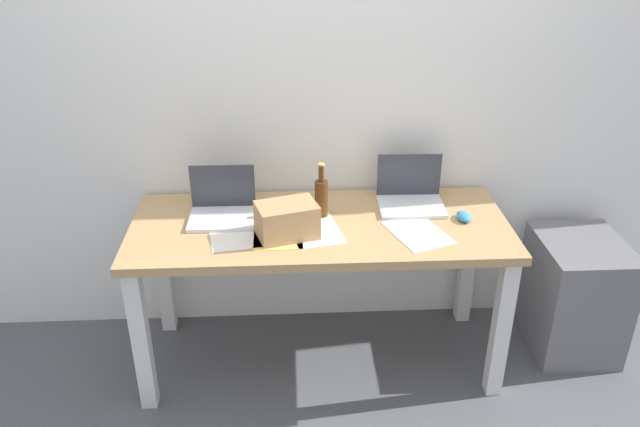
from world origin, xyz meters
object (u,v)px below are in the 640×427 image
object	(u,v)px
laptop_left	(222,208)
filing_cabinet	(574,295)
laptop_right	(411,196)
cardboard_box	(287,220)
beer_bottle	(321,197)
desk	(320,244)
computer_mouse	(464,216)

from	to	relation	value
laptop_left	filing_cabinet	world-z (taller)	laptop_left
laptop_right	cardboard_box	xyz separation A→B (m)	(-0.58, -0.27, 0.03)
cardboard_box	beer_bottle	bearing A→B (deg)	49.33
beer_bottle	cardboard_box	size ratio (longest dim) A/B	1.03
desk	beer_bottle	size ratio (longest dim) A/B	6.56
beer_bottle	laptop_right	bearing A→B (deg)	12.13
desk	laptop_left	xyz separation A→B (m)	(-0.44, 0.09, 0.15)
desk	filing_cabinet	xyz separation A→B (m)	(1.27, 0.04, -0.35)
computer_mouse	filing_cabinet	distance (m)	0.78
filing_cabinet	beer_bottle	bearing A→B (deg)	178.65
computer_mouse	laptop_left	bearing A→B (deg)	167.93
beer_bottle	filing_cabinet	world-z (taller)	beer_bottle
laptop_left	laptop_right	size ratio (longest dim) A/B	0.96
laptop_left	cardboard_box	xyz separation A→B (m)	(0.29, -0.19, 0.03)
beer_bottle	computer_mouse	world-z (taller)	beer_bottle
beer_bottle	cardboard_box	xyz separation A→B (m)	(-0.16, -0.18, -0.02)
beer_bottle	cardboard_box	distance (m)	0.24
desk	laptop_left	bearing A→B (deg)	169.03
beer_bottle	computer_mouse	xyz separation A→B (m)	(0.64, -0.07, -0.08)
laptop_right	beer_bottle	distance (m)	0.44
desk	cardboard_box	size ratio (longest dim) A/B	6.74
computer_mouse	cardboard_box	bearing A→B (deg)	-179.87
beer_bottle	filing_cabinet	xyz separation A→B (m)	(1.26, -0.03, -0.56)
computer_mouse	filing_cabinet	size ratio (longest dim) A/B	0.17
desk	beer_bottle	world-z (taller)	beer_bottle
laptop_left	cardboard_box	size ratio (longest dim) A/B	1.18
filing_cabinet	cardboard_box	bearing A→B (deg)	-173.83
desk	laptop_right	xyz separation A→B (m)	(0.44, 0.17, 0.15)
desk	laptop_right	bearing A→B (deg)	20.78
computer_mouse	beer_bottle	bearing A→B (deg)	165.87
computer_mouse	desk	bearing A→B (deg)	172.43
laptop_right	beer_bottle	xyz separation A→B (m)	(-0.43, -0.09, 0.05)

